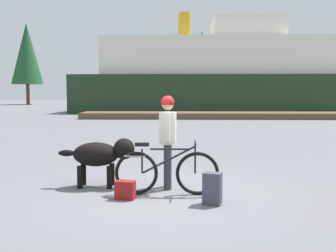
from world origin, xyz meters
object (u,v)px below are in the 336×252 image
(handbag_pannier, at_px, (125,190))
(sailboat_moored, at_px, (282,106))
(dog, at_px, (101,154))
(bicycle, at_px, (166,172))
(person_cyclist, at_px, (168,133))
(ferry_boat, at_px, (219,77))
(backpack, at_px, (212,189))

(handbag_pannier, relative_size, sailboat_moored, 0.04)
(dog, height_order, handbag_pannier, dog)
(bicycle, relative_size, person_cyclist, 1.06)
(bicycle, distance_m, sailboat_moored, 32.57)
(ferry_boat, bearing_deg, person_cyclist, -97.01)
(sailboat_moored, bearing_deg, person_cyclist, -107.39)
(backpack, bearing_deg, dog, 149.70)
(dog, xyz_separation_m, handbag_pannier, (0.56, -0.87, -0.46))
(backpack, xyz_separation_m, sailboat_moored, (8.86, 31.72, 0.22))
(dog, height_order, ferry_boat, ferry_boat)
(person_cyclist, xyz_separation_m, dog, (-1.24, 0.07, -0.41))
(backpack, relative_size, sailboat_moored, 0.06)
(bicycle, relative_size, handbag_pannier, 5.63)
(dog, distance_m, sailboat_moored, 32.43)
(person_cyclist, distance_m, dog, 1.31)
(person_cyclist, relative_size, dog, 1.19)
(backpack, bearing_deg, sailboat_moored, 74.40)
(handbag_pannier, height_order, ferry_boat, ferry_boat)
(dog, bearing_deg, backpack, -30.30)
(backpack, distance_m, ferry_boat, 30.98)
(bicycle, height_order, ferry_boat, ferry_boat)
(bicycle, relative_size, backpack, 3.54)
(dog, distance_m, handbag_pannier, 1.13)
(dog, relative_size, sailboat_moored, 0.16)
(person_cyclist, xyz_separation_m, ferry_boat, (3.64, 29.62, 2.08))
(bicycle, xyz_separation_m, person_cyclist, (0.01, 0.48, 0.62))
(bicycle, height_order, dog, bicycle)
(sailboat_moored, bearing_deg, ferry_boat, -170.34)
(handbag_pannier, relative_size, ferry_boat, 0.01)
(person_cyclist, distance_m, ferry_boat, 29.92)
(person_cyclist, distance_m, backpack, 1.52)
(ferry_boat, distance_m, sailboat_moored, 6.58)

